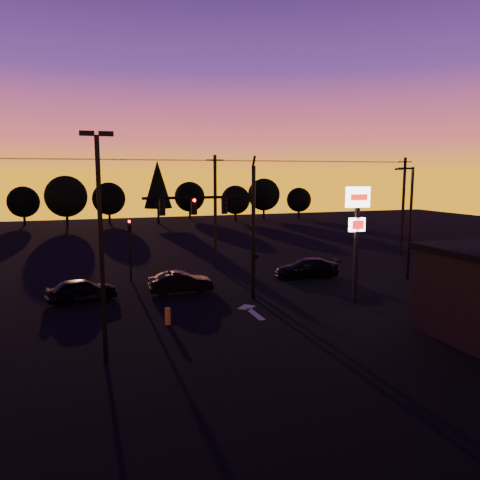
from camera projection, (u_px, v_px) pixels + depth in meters
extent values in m
plane|color=black|center=(253.00, 321.00, 24.19)|extent=(120.00, 120.00, 0.00)
cube|color=beige|center=(255.00, 314.00, 25.28)|extent=(0.35, 2.20, 0.01)
cube|color=beige|center=(247.00, 307.00, 26.59)|extent=(1.20, 1.20, 0.01)
cylinder|color=black|center=(253.00, 234.00, 27.85)|extent=(0.24, 0.24, 8.00)
cylinder|color=black|center=(254.00, 162.00, 27.26)|extent=(0.14, 0.52, 0.76)
cylinder|color=black|center=(200.00, 197.00, 26.50)|extent=(6.50, 0.16, 0.16)
cube|color=black|center=(224.00, 206.00, 27.03)|extent=(0.32, 0.22, 0.95)
sphere|color=black|center=(225.00, 200.00, 26.86)|extent=(0.18, 0.18, 0.18)
sphere|color=black|center=(225.00, 205.00, 26.90)|extent=(0.18, 0.18, 0.18)
sphere|color=black|center=(225.00, 210.00, 26.95)|extent=(0.18, 0.18, 0.18)
cube|color=black|center=(194.00, 206.00, 26.45)|extent=(0.32, 0.22, 0.95)
sphere|color=#FF0705|center=(194.00, 200.00, 26.28)|extent=(0.18, 0.18, 0.18)
sphere|color=black|center=(195.00, 206.00, 26.33)|extent=(0.18, 0.18, 0.18)
sphere|color=black|center=(195.00, 211.00, 26.37)|extent=(0.18, 0.18, 0.18)
cube|color=black|center=(162.00, 207.00, 25.88)|extent=(0.32, 0.22, 0.95)
sphere|color=black|center=(163.00, 201.00, 25.70)|extent=(0.18, 0.18, 0.18)
sphere|color=black|center=(163.00, 206.00, 25.75)|extent=(0.18, 0.18, 0.18)
sphere|color=black|center=(163.00, 212.00, 25.79)|extent=(0.18, 0.18, 0.18)
cube|color=black|center=(256.00, 256.00, 28.11)|extent=(0.22, 0.18, 0.28)
cylinder|color=black|center=(130.00, 255.00, 33.10)|extent=(0.14, 0.14, 3.60)
cube|color=black|center=(129.00, 226.00, 32.80)|extent=(0.30, 0.20, 0.90)
sphere|color=#FF0705|center=(129.00, 222.00, 32.64)|extent=(0.18, 0.18, 0.18)
sphere|color=black|center=(129.00, 226.00, 32.68)|extent=(0.18, 0.18, 0.18)
sphere|color=black|center=(130.00, 230.00, 32.72)|extent=(0.18, 0.18, 0.18)
cube|color=black|center=(101.00, 252.00, 18.33)|extent=(0.18, 0.18, 9.00)
cube|color=black|center=(87.00, 133.00, 17.58)|extent=(0.55, 0.30, 0.18)
cube|color=black|center=(106.00, 134.00, 17.80)|extent=(0.55, 0.30, 0.18)
cube|color=black|center=(356.00, 248.00, 27.39)|extent=(0.22, 0.22, 6.40)
cube|color=white|center=(358.00, 197.00, 26.96)|extent=(1.50, 0.25, 1.20)
cube|color=red|center=(359.00, 197.00, 26.83)|extent=(1.10, 0.02, 0.35)
cube|color=white|center=(357.00, 225.00, 27.19)|extent=(1.00, 0.22, 0.80)
cube|color=red|center=(358.00, 225.00, 27.07)|extent=(0.75, 0.02, 0.50)
cylinder|color=black|center=(410.00, 224.00, 33.27)|extent=(0.20, 0.20, 8.00)
cylinder|color=black|center=(406.00, 168.00, 32.53)|extent=(1.20, 0.14, 0.14)
cube|color=black|center=(399.00, 169.00, 32.34)|extent=(0.50, 0.22, 0.14)
plane|color=#FFB759|center=(399.00, 170.00, 32.35)|extent=(0.35, 0.35, 0.00)
cylinder|color=black|center=(215.00, 212.00, 37.30)|extent=(0.26, 0.26, 9.00)
cube|color=black|center=(215.00, 160.00, 36.73)|extent=(1.40, 0.10, 0.10)
cylinder|color=black|center=(403.00, 207.00, 43.09)|extent=(0.26, 0.26, 9.00)
cube|color=black|center=(405.00, 162.00, 42.51)|extent=(1.40, 0.10, 0.10)
cylinder|color=black|center=(96.00, 159.00, 33.28)|extent=(18.00, 0.02, 0.02)
cylinder|color=black|center=(95.00, 159.00, 33.84)|extent=(18.00, 0.02, 0.02)
cylinder|color=black|center=(95.00, 160.00, 34.40)|extent=(18.00, 0.02, 0.02)
cylinder|color=black|center=(320.00, 161.00, 39.06)|extent=(18.00, 0.02, 0.02)
cylinder|color=black|center=(317.00, 161.00, 39.62)|extent=(18.00, 0.02, 0.02)
cylinder|color=black|center=(314.00, 162.00, 40.19)|extent=(18.00, 0.02, 0.02)
cube|color=black|center=(444.00, 296.00, 23.62)|extent=(2.20, 0.05, 1.60)
cylinder|color=#B9811F|center=(168.00, 316.00, 23.51)|extent=(0.29, 0.29, 0.86)
cylinder|color=black|center=(25.00, 221.00, 68.58)|extent=(0.36, 0.36, 1.38)
sphere|color=black|center=(23.00, 202.00, 68.19)|extent=(4.54, 4.54, 4.54)
cylinder|color=black|center=(67.00, 221.00, 65.80)|extent=(0.36, 0.36, 1.75)
sphere|color=black|center=(66.00, 196.00, 65.31)|extent=(5.77, 5.78, 5.78)
cylinder|color=black|center=(110.00, 218.00, 71.49)|extent=(0.36, 0.36, 1.50)
sphere|color=black|center=(109.00, 199.00, 71.07)|extent=(4.95, 4.95, 4.95)
cylinder|color=black|center=(158.00, 216.00, 70.87)|extent=(0.36, 0.36, 2.38)
cone|color=black|center=(158.00, 184.00, 70.20)|extent=(4.18, 4.18, 7.12)
cylinder|color=black|center=(190.00, 215.00, 77.54)|extent=(0.36, 0.36, 1.50)
sphere|color=black|center=(190.00, 197.00, 77.12)|extent=(4.95, 4.95, 4.95)
cylinder|color=black|center=(236.00, 217.00, 73.86)|extent=(0.36, 0.36, 1.38)
sphere|color=black|center=(236.00, 200.00, 73.47)|extent=(4.54, 4.54, 4.54)
cylinder|color=black|center=(264.00, 214.00, 78.58)|extent=(0.36, 0.36, 1.62)
sphere|color=black|center=(264.00, 195.00, 78.12)|extent=(5.36, 5.36, 5.36)
cylinder|color=black|center=(299.00, 214.00, 79.59)|extent=(0.36, 0.36, 1.25)
sphere|color=black|center=(299.00, 200.00, 79.24)|extent=(4.12, 4.12, 4.12)
imported|color=black|center=(82.00, 290.00, 27.77)|extent=(4.34, 2.50, 1.39)
imported|color=black|center=(181.00, 282.00, 29.83)|extent=(4.10, 1.49, 1.34)
imported|color=black|center=(307.00, 268.00, 34.24)|extent=(4.93, 2.53, 1.37)
imported|color=black|center=(465.00, 308.00, 23.94)|extent=(2.54, 5.31, 1.46)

